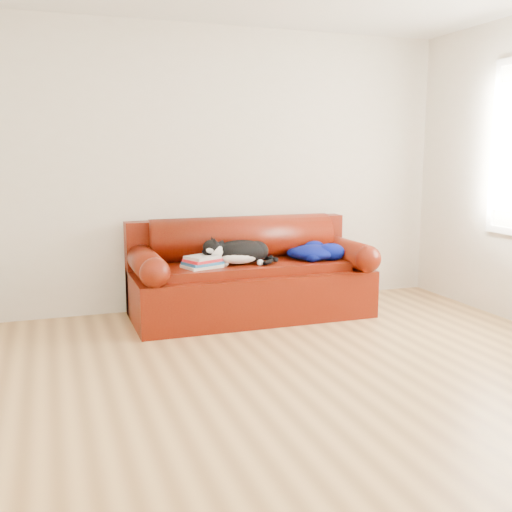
% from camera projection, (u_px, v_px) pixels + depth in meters
% --- Properties ---
extents(ground, '(4.50, 4.50, 0.00)m').
position_uv_depth(ground, '(304.00, 374.00, 3.98)').
color(ground, olive).
rests_on(ground, ground).
extents(room_shell, '(4.52, 4.02, 2.61)m').
position_uv_depth(room_shell, '(324.00, 118.00, 3.75)').
color(room_shell, beige).
rests_on(room_shell, ground).
extents(sofa_base, '(2.10, 0.90, 0.50)m').
position_uv_depth(sofa_base, '(251.00, 290.00, 5.37)').
color(sofa_base, '#3A0502').
rests_on(sofa_base, ground).
extents(sofa_back, '(2.10, 1.01, 0.88)m').
position_uv_depth(sofa_back, '(242.00, 253.00, 5.55)').
color(sofa_back, '#3A0502').
rests_on(sofa_back, ground).
extents(book_stack, '(0.35, 0.31, 0.10)m').
position_uv_depth(book_stack, '(203.00, 262.00, 5.04)').
color(book_stack, beige).
rests_on(book_stack, sofa_base).
extents(cat, '(0.73, 0.30, 0.26)m').
position_uv_depth(cat, '(240.00, 253.00, 5.17)').
color(cat, black).
rests_on(cat, sofa_base).
extents(blanket, '(0.52, 0.47, 0.16)m').
position_uv_depth(blanket, '(315.00, 252.00, 5.43)').
color(blanket, '#020D4B').
rests_on(blanket, sofa_base).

